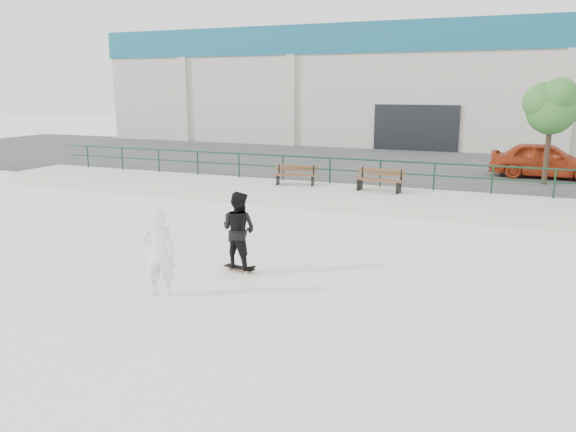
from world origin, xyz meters
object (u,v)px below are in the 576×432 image
at_px(bench_right, 380,180).
at_px(standing_skater, 239,230).
at_px(red_car, 545,160).
at_px(seated_skater, 159,252).
at_px(skateboard, 239,268).
at_px(bench_left, 296,175).
at_px(tree, 553,105).

distance_m(bench_right, standing_skater, 8.82).
distance_m(red_car, standing_skater, 16.01).
bearing_deg(seated_skater, skateboard, -131.22).
relative_size(bench_left, standing_skater, 0.95).
bearing_deg(bench_left, red_car, 20.05).
xyz_separation_m(red_car, standing_skater, (-6.85, -14.47, -0.25)).
distance_m(skateboard, standing_skater, 0.92).
relative_size(red_car, skateboard, 5.44).
xyz_separation_m(bench_right, red_car, (5.62, 5.74, 0.34)).
bearing_deg(bench_left, tree, 10.99).
distance_m(bench_left, seated_skater, 10.93).
height_order(bench_right, seated_skater, seated_skater).
distance_m(bench_left, bench_right, 3.34).
bearing_deg(standing_skater, bench_left, -67.16).
bearing_deg(bench_right, seated_skater, -95.02).
relative_size(bench_left, red_car, 0.39).
height_order(standing_skater, seated_skater, standing_skater).
relative_size(red_car, seated_skater, 2.39).
xyz_separation_m(tree, red_car, (0.00, 1.81, -2.30)).
bearing_deg(bench_left, standing_skater, -88.61).
relative_size(bench_right, seated_skater, 0.99).
height_order(bench_left, bench_right, bench_right).
distance_m(bench_left, tree, 10.09).
relative_size(bench_right, skateboard, 2.26).
bearing_deg(bench_right, bench_left, -176.62).
bearing_deg(bench_right, standing_skater, -92.40).
bearing_deg(seated_skater, red_car, -134.62).
bearing_deg(bench_right, tree, 40.58).
bearing_deg(standing_skater, red_car, -105.89).
height_order(bench_left, red_car, red_car).
bearing_deg(bench_left, seated_skater, -95.05).
distance_m(standing_skater, seated_skater, 2.15).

